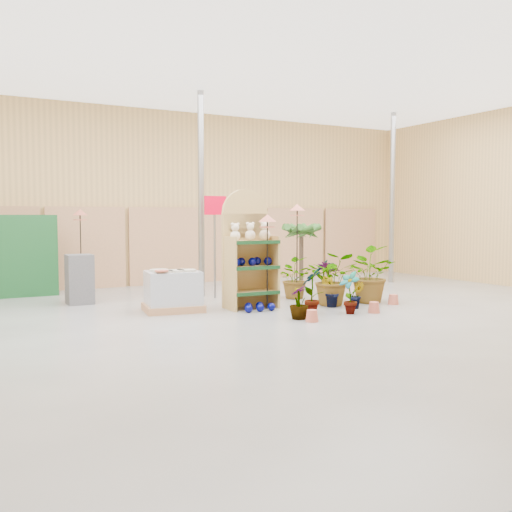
{
  "coord_description": "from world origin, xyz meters",
  "views": [
    {
      "loc": [
        -4.92,
        -8.19,
        1.77
      ],
      "look_at": [
        0.3,
        1.5,
        1.0
      ],
      "focal_mm": 40.0,
      "sensor_mm": 36.0,
      "label": 1
    }
  ],
  "objects": [
    {
      "name": "room",
      "position": [
        0.0,
        0.91,
        2.21
      ],
      "size": [
        15.2,
        12.1,
        4.7
      ],
      "color": "slate",
      "rests_on": "ground"
    },
    {
      "name": "display_shelf",
      "position": [
        0.15,
        1.57,
        1.05
      ],
      "size": [
        0.98,
        0.64,
        2.3
      ],
      "rotation": [
        0.0,
        0.0,
        -0.03
      ],
      "color": "#AC8A4D",
      "rests_on": "ground"
    },
    {
      "name": "teddy_bears",
      "position": [
        0.18,
        1.46,
        1.45
      ],
      "size": [
        0.84,
        0.21,
        0.35
      ],
      "color": "beige",
      "rests_on": "display_shelf"
    },
    {
      "name": "gazing_balls_shelf",
      "position": [
        0.15,
        1.43,
        0.9
      ],
      "size": [
        0.84,
        0.29,
        0.16
      ],
      "color": "#020556",
      "rests_on": "display_shelf"
    },
    {
      "name": "gazing_balls_floor",
      "position": [
        0.11,
        1.07,
        0.07
      ],
      "size": [
        0.63,
        0.39,
        0.15
      ],
      "color": "#020556",
      "rests_on": "ground"
    },
    {
      "name": "pallet_stack",
      "position": [
        -1.28,
        1.83,
        0.37
      ],
      "size": [
        1.17,
        1.02,
        0.78
      ],
      "rotation": [
        0.0,
        0.0,
        -0.14
      ],
      "color": "#A6754F",
      "rests_on": "ground"
    },
    {
      "name": "charcoal_planters",
      "position": [
        -2.64,
        3.56,
        0.5
      ],
      "size": [
        0.5,
        0.5,
        1.0
      ],
      "color": "#3C3C3F",
      "rests_on": "ground"
    },
    {
      "name": "trellis_stock",
      "position": [
        -3.8,
        5.2,
        0.9
      ],
      "size": [
        2.0,
        0.3,
        1.8
      ],
      "primitive_type": "cube",
      "color": "#144920",
      "rests_on": "ground"
    },
    {
      "name": "offer_sign",
      "position": [
        0.1,
        2.98,
        1.57
      ],
      "size": [
        0.5,
        0.08,
        2.2
      ],
      "color": "gray",
      "rests_on": "ground"
    },
    {
      "name": "bird_table_front",
      "position": [
        0.37,
        1.18,
        1.67
      ],
      "size": [
        0.34,
        0.34,
        1.81
      ],
      "color": "black",
      "rests_on": "ground"
    },
    {
      "name": "bird_table_right",
      "position": [
        1.6,
        2.08,
        1.88
      ],
      "size": [
        0.34,
        0.34,
        2.03
      ],
      "color": "black",
      "rests_on": "ground"
    },
    {
      "name": "bird_table_back",
      "position": [
        -2.34,
        4.86,
        1.79
      ],
      "size": [
        0.34,
        0.34,
        1.93
      ],
      "color": "black",
      "rests_on": "ground"
    },
    {
      "name": "palm",
      "position": [
        2.2,
        2.82,
        1.45
      ],
      "size": [
        0.7,
        0.7,
        1.7
      ],
      "color": "#413225",
      "rests_on": "ground"
    },
    {
      "name": "potted_plant_0",
      "position": [
        0.85,
        0.36,
        0.43
      ],
      "size": [
        0.54,
        0.48,
        0.86
      ],
      "primitive_type": "imported",
      "rotation": [
        0.0,
        0.0,
        3.63
      ],
      "color": "#244E19",
      "rests_on": "ground"
    },
    {
      "name": "potted_plant_1",
      "position": [
        1.57,
        0.82,
        0.31
      ],
      "size": [
        0.43,
        0.42,
        0.61
      ],
      "primitive_type": "imported",
      "rotation": [
        0.0,
        0.0,
        2.49
      ],
      "color": "#244E19",
      "rests_on": "ground"
    },
    {
      "name": "potted_plant_2",
      "position": [
        1.76,
        0.98,
        0.53
      ],
      "size": [
        1.27,
        1.25,
        1.06
      ],
      "primitive_type": "imported",
      "rotation": [
        0.0,
        0.0,
        5.58
      ],
      "color": "#244E19",
      "rests_on": "ground"
    },
    {
      "name": "potted_plant_3",
      "position": [
        2.04,
        1.52,
        0.41
      ],
      "size": [
        0.64,
        0.64,
        0.83
      ],
      "primitive_type": "imported",
      "rotation": [
        0.0,
        0.0,
        2.17
      ],
      "color": "#244E19",
      "rests_on": "ground"
    },
    {
      "name": "potted_plant_4",
      "position": [
        2.59,
        2.5,
        0.4
      ],
      "size": [
        0.46,
        0.35,
        0.79
      ],
      "primitive_type": "imported",
      "rotation": [
        0.0,
        0.0,
        3.31
      ],
      "color": "#244E19",
      "rests_on": "ground"
    },
    {
      "name": "potted_plant_6",
      "position": [
        1.57,
        2.18,
        0.44
      ],
      "size": [
        0.76,
        0.86,
        0.88
      ],
      "primitive_type": "imported",
      "rotation": [
        0.0,
        0.0,
        1.68
      ],
      "color": "#244E19",
      "rests_on": "ground"
    },
    {
      "name": "potted_plant_7",
      "position": [
        0.33,
        0.0,
        0.29
      ],
      "size": [
        0.45,
        0.45,
        0.59
      ],
      "primitive_type": "imported",
      "rotation": [
        0.0,
        0.0,
        3.64
      ],
      "color": "#244E19",
      "rests_on": "ground"
    },
    {
      "name": "potted_plant_8",
      "position": [
        1.44,
        0.03,
        0.39
      ],
      "size": [
        0.34,
        0.45,
        0.78
      ],
      "primitive_type": "imported",
      "rotation": [
        0.0,
        0.0,
        4.88
      ],
      "color": "#244E19",
      "rests_on": "ground"
    },
    {
      "name": "potted_plant_9",
      "position": [
        1.91,
        0.43,
        0.26
      ],
      "size": [
        0.37,
        0.35,
        0.53
      ],
      "primitive_type": "imported",
      "rotation": [
        0.0,
        0.0,
        5.71
      ],
      "color": "#244E19",
      "rests_on": "ground"
    },
    {
      "name": "potted_plant_10",
      "position": [
        2.59,
        0.97,
        0.58
      ],
      "size": [
        0.97,
        1.1,
        1.16
      ],
      "primitive_type": "imported",
      "rotation": [
        0.0,
        0.0,
        1.5
      ],
      "color": "#244E19",
      "rests_on": "ground"
    }
  ]
}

